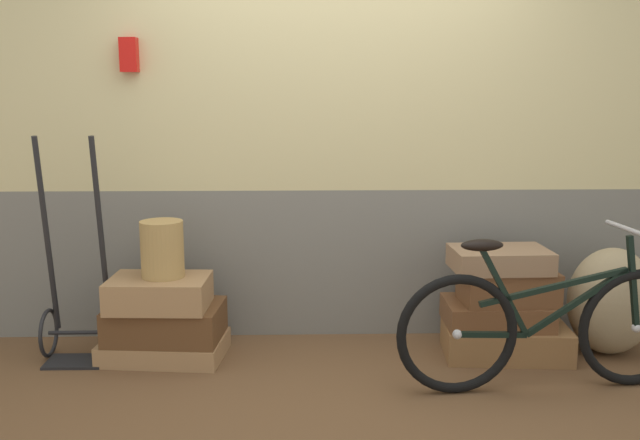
{
  "coord_description": "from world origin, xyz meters",
  "views": [
    {
      "loc": [
        -0.19,
        -3.54,
        1.55
      ],
      "look_at": [
        -0.09,
        0.26,
        0.84
      ],
      "focal_mm": 39.08,
      "sensor_mm": 36.0,
      "label": 1
    }
  ],
  "objects_px": {
    "suitcase_1": "(166,322)",
    "suitcase_3": "(505,340)",
    "suitcase_2": "(159,293)",
    "burlap_sack": "(611,301)",
    "luggage_trolley": "(78,307)",
    "suitcase_0": "(165,347)",
    "wicker_basket": "(162,249)",
    "suitcase_6": "(500,259)",
    "suitcase_4": "(496,313)",
    "suitcase_5": "(508,286)",
    "bicycle": "(547,327)"
  },
  "relations": [
    {
      "from": "luggage_trolley",
      "to": "burlap_sack",
      "type": "bearing_deg",
      "value": -0.27
    },
    {
      "from": "suitcase_4",
      "to": "bicycle",
      "type": "relative_size",
      "value": 0.38
    },
    {
      "from": "suitcase_1",
      "to": "bicycle",
      "type": "xyz_separation_m",
      "value": [
        2.08,
        -0.5,
        0.12
      ]
    },
    {
      "from": "suitcase_4",
      "to": "luggage_trolley",
      "type": "height_order",
      "value": "luggage_trolley"
    },
    {
      "from": "wicker_basket",
      "to": "luggage_trolley",
      "type": "distance_m",
      "value": 0.62
    },
    {
      "from": "suitcase_1",
      "to": "wicker_basket",
      "type": "distance_m",
      "value": 0.44
    },
    {
      "from": "suitcase_5",
      "to": "burlap_sack",
      "type": "relative_size",
      "value": 0.83
    },
    {
      "from": "suitcase_5",
      "to": "suitcase_1",
      "type": "bearing_deg",
      "value": 177.12
    },
    {
      "from": "suitcase_5",
      "to": "suitcase_6",
      "type": "distance_m",
      "value": 0.17
    },
    {
      "from": "suitcase_2",
      "to": "burlap_sack",
      "type": "height_order",
      "value": "burlap_sack"
    },
    {
      "from": "suitcase_1",
      "to": "luggage_trolley",
      "type": "xyz_separation_m",
      "value": [
        -0.51,
        0.02,
        0.09
      ]
    },
    {
      "from": "suitcase_6",
      "to": "bicycle",
      "type": "distance_m",
      "value": 0.55
    },
    {
      "from": "suitcase_4",
      "to": "suitcase_6",
      "type": "xyz_separation_m",
      "value": [
        0.0,
        -0.01,
        0.33
      ]
    },
    {
      "from": "suitcase_5",
      "to": "bicycle",
      "type": "relative_size",
      "value": 0.33
    },
    {
      "from": "wicker_basket",
      "to": "luggage_trolley",
      "type": "relative_size",
      "value": 0.25
    },
    {
      "from": "suitcase_0",
      "to": "burlap_sack",
      "type": "height_order",
      "value": "burlap_sack"
    },
    {
      "from": "suitcase_6",
      "to": "wicker_basket",
      "type": "distance_m",
      "value": 1.95
    },
    {
      "from": "suitcase_3",
      "to": "suitcase_6",
      "type": "height_order",
      "value": "suitcase_6"
    },
    {
      "from": "suitcase_4",
      "to": "suitcase_5",
      "type": "bearing_deg",
      "value": -16.33
    },
    {
      "from": "suitcase_4",
      "to": "bicycle",
      "type": "xyz_separation_m",
      "value": [
        0.12,
        -0.49,
        0.09
      ]
    },
    {
      "from": "suitcase_5",
      "to": "bicycle",
      "type": "bearing_deg",
      "value": -83.74
    },
    {
      "from": "bicycle",
      "to": "suitcase_4",
      "type": "bearing_deg",
      "value": 104.24
    },
    {
      "from": "suitcase_3",
      "to": "wicker_basket",
      "type": "height_order",
      "value": "wicker_basket"
    },
    {
      "from": "suitcase_4",
      "to": "wicker_basket",
      "type": "bearing_deg",
      "value": -178.72
    },
    {
      "from": "suitcase_0",
      "to": "suitcase_1",
      "type": "bearing_deg",
      "value": -24.03
    },
    {
      "from": "suitcase_2",
      "to": "burlap_sack",
      "type": "distance_m",
      "value": 2.66
    },
    {
      "from": "suitcase_2",
      "to": "suitcase_0",
      "type": "bearing_deg",
      "value": 85.23
    },
    {
      "from": "suitcase_2",
      "to": "luggage_trolley",
      "type": "distance_m",
      "value": 0.51
    },
    {
      "from": "luggage_trolley",
      "to": "suitcase_2",
      "type": "bearing_deg",
      "value": -7.23
    },
    {
      "from": "suitcase_1",
      "to": "suitcase_3",
      "type": "distance_m",
      "value": 2.01
    },
    {
      "from": "suitcase_0",
      "to": "luggage_trolley",
      "type": "height_order",
      "value": "luggage_trolley"
    },
    {
      "from": "suitcase_0",
      "to": "suitcase_4",
      "type": "xyz_separation_m",
      "value": [
        1.96,
        -0.02,
        0.2
      ]
    },
    {
      "from": "suitcase_3",
      "to": "burlap_sack",
      "type": "xyz_separation_m",
      "value": [
        0.63,
        0.02,
        0.23
      ]
    },
    {
      "from": "suitcase_2",
      "to": "suitcase_3",
      "type": "xyz_separation_m",
      "value": [
        2.03,
        0.02,
        -0.31
      ]
    },
    {
      "from": "suitcase_3",
      "to": "suitcase_4",
      "type": "relative_size",
      "value": 1.19
    },
    {
      "from": "suitcase_4",
      "to": "suitcase_3",
      "type": "bearing_deg",
      "value": -11.87
    },
    {
      "from": "burlap_sack",
      "to": "wicker_basket",
      "type": "bearing_deg",
      "value": -179.56
    },
    {
      "from": "suitcase_3",
      "to": "suitcase_4",
      "type": "bearing_deg",
      "value": 171.5
    },
    {
      "from": "suitcase_2",
      "to": "suitcase_3",
      "type": "relative_size",
      "value": 0.78
    },
    {
      "from": "suitcase_0",
      "to": "suitcase_4",
      "type": "bearing_deg",
      "value": 5.77
    },
    {
      "from": "suitcase_2",
      "to": "wicker_basket",
      "type": "relative_size",
      "value": 1.72
    },
    {
      "from": "suitcase_5",
      "to": "suitcase_4",
      "type": "bearing_deg",
      "value": 160.53
    },
    {
      "from": "suitcase_3",
      "to": "luggage_trolley",
      "type": "relative_size",
      "value": 0.55
    },
    {
      "from": "suitcase_3",
      "to": "bicycle",
      "type": "relative_size",
      "value": 0.45
    },
    {
      "from": "suitcase_0",
      "to": "burlap_sack",
      "type": "distance_m",
      "value": 2.66
    },
    {
      "from": "wicker_basket",
      "to": "bicycle",
      "type": "height_order",
      "value": "bicycle"
    },
    {
      "from": "suitcase_0",
      "to": "bicycle",
      "type": "xyz_separation_m",
      "value": [
        2.09,
        -0.51,
        0.28
      ]
    },
    {
      "from": "suitcase_4",
      "to": "burlap_sack",
      "type": "relative_size",
      "value": 0.94
    },
    {
      "from": "suitcase_0",
      "to": "suitcase_1",
      "type": "distance_m",
      "value": 0.16
    },
    {
      "from": "suitcase_2",
      "to": "luggage_trolley",
      "type": "xyz_separation_m",
      "value": [
        -0.49,
        0.06,
        -0.1
      ]
    }
  ]
}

